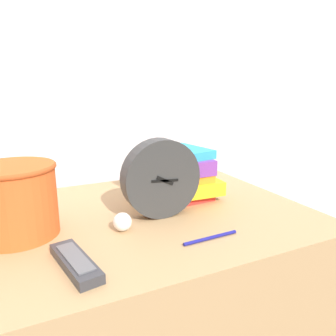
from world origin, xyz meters
TOP-DOWN VIEW (x-y plane):
  - wall_back at (0.00, 0.74)m, footprint 6.00×0.04m
  - desk at (0.00, 0.33)m, footprint 1.07×0.67m
  - desk_clock at (0.13, 0.29)m, footprint 0.21×0.05m
  - book_stack at (0.23, 0.39)m, footprint 0.24×0.20m
  - basket at (-0.22, 0.33)m, footprint 0.19×0.19m
  - tv_remote at (-0.13, 0.13)m, footprint 0.08×0.17m
  - crumpled_paper_ball at (0.01, 0.25)m, footprint 0.04×0.04m
  - pen at (0.17, 0.12)m, footprint 0.14×0.01m

SIDE VIEW (x-z plane):
  - desk at x=0.00m, z-range 0.00..0.72m
  - pen at x=0.17m, z-range 0.72..0.73m
  - tv_remote at x=-0.13m, z-range 0.72..0.74m
  - crumpled_paper_ball at x=0.01m, z-range 0.72..0.76m
  - book_stack at x=0.23m, z-range 0.72..0.87m
  - basket at x=-0.22m, z-range 0.73..0.89m
  - desk_clock at x=0.13m, z-range 0.72..0.93m
  - wall_back at x=0.00m, z-range 0.00..2.40m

